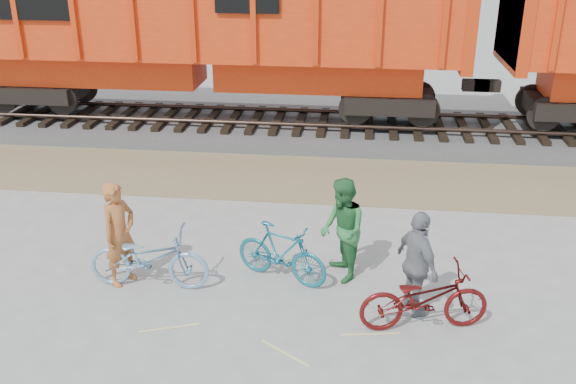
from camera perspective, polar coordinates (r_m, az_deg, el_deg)
name	(u,v)px	position (r m, az deg, el deg)	size (l,w,h in m)	color
ground	(244,303)	(10.41, -3.89, -9.86)	(120.00, 120.00, 0.00)	#9E9E99
gravel_strip	(286,177)	(15.27, -0.20, 1.32)	(120.00, 3.00, 0.02)	#8F7F58
ballast_bed	(300,128)	(18.50, 1.11, 5.68)	(120.00, 4.00, 0.30)	slate
track	(300,117)	(18.41, 1.11, 6.64)	(120.00, 2.60, 0.24)	black
hopper_car_center	(207,25)	(18.30, -7.19, 14.50)	(14.00, 3.13, 4.65)	black
bicycle_blue	(149,258)	(10.82, -12.27, -5.77)	(0.70, 2.01, 1.06)	#78A4C2
bicycle_teal	(281,253)	(10.78, -0.59, -5.43)	(0.48, 1.70, 1.02)	#16677C
bicycle_maroon	(424,299)	(9.77, 12.01, -9.26)	(0.67, 1.93, 1.01)	#520D0D
person_solo	(119,234)	(10.91, -14.76, -3.62)	(0.65, 0.43, 1.79)	#AF602E
person_man	(342,230)	(10.71, 4.86, -3.40)	(0.87, 0.68, 1.79)	#2D743B
person_woman	(417,264)	(9.93, 11.42, -6.31)	(1.00, 0.42, 1.71)	gray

